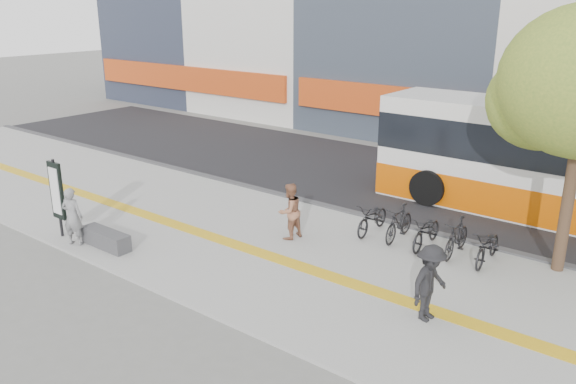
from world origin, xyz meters
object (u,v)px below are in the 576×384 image
Objects in this scene: signboard at (57,192)px; pedestrian_dark at (430,283)px; seated_woman at (73,216)px; bench at (106,239)px; pedestrian_tan at (290,211)px.

signboard is 10.14m from pedestrian_dark.
seated_woman is 0.97× the size of pedestrian_dark.
bench is 4.93m from pedestrian_tan.
bench is 1.06m from seated_woman.
pedestrian_dark is (9.91, 2.12, -0.47)m from signboard.
seated_woman is at bearing -153.43° from bench.
pedestrian_tan is at bearing 36.60° from signboard.
seated_woman reaches higher than bench.
bench is at bearing 110.51° from pedestrian_dark.
pedestrian_tan is (4.27, 3.86, -0.01)m from seated_woman.
signboard reaches higher than pedestrian_dark.
pedestrian_dark is at bearing 12.08° from signboard.
pedestrian_tan is at bearing -161.57° from seated_woman.
pedestrian_dark is (9.11, 2.22, 0.02)m from seated_woman.
seated_woman reaches higher than pedestrian_tan.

